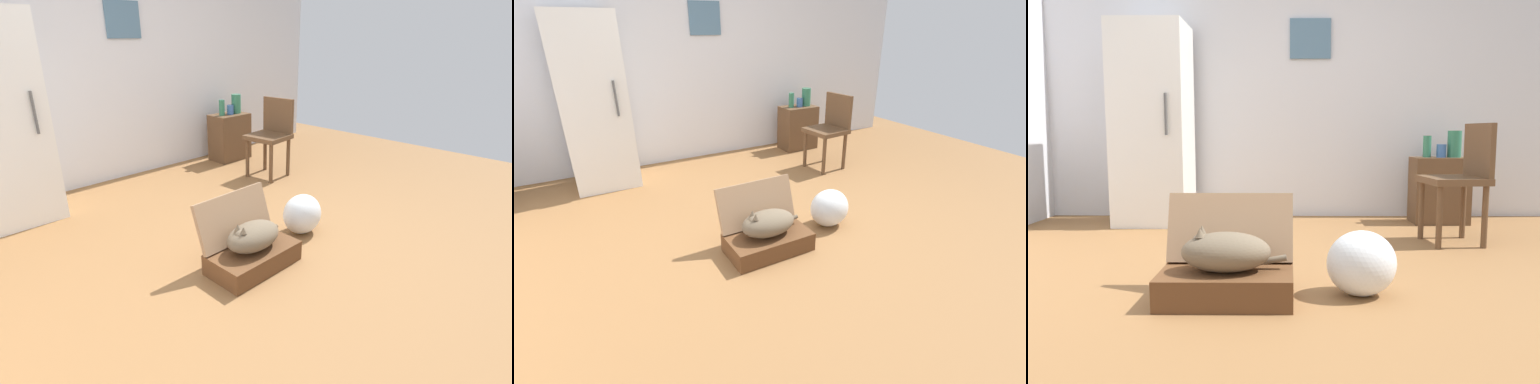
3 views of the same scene
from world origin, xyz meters
The scene contains 11 objects.
ground_plane centered at (0.00, 0.00, 0.00)m, with size 7.68×7.68×0.00m, color olive.
wall_back centered at (0.00, 2.26, 1.30)m, with size 6.40×0.15×2.60m.
suitcase_base centered at (-0.34, -0.30, 0.08)m, with size 0.66×0.37×0.15m, color brown.
suitcase_lid centered at (-0.34, -0.10, 0.33)m, with size 0.66×0.37×0.04m, color #9B7756.
cat centered at (-0.35, -0.30, 0.25)m, with size 0.52×0.28×0.22m.
plastic_bag_white centered at (0.34, -0.21, 0.17)m, with size 0.36×0.30×0.34m, color silver.
side_table centered at (1.36, 1.85, 0.30)m, with size 0.50×0.33×0.61m, color brown.
vase_tall centered at (1.23, 1.85, 0.71)m, with size 0.07×0.07×0.20m, color #2D7051.
vase_short centered at (1.48, 1.85, 0.73)m, with size 0.12×0.12×0.24m, color #2D7051.
vase_round centered at (1.36, 1.83, 0.67)m, with size 0.09×0.09×0.12m, color #38609E.
chair centered at (1.26, 1.00, 0.51)m, with size 0.47×0.47×0.90m.
Camera 1 is at (-2.10, -2.07, 1.58)m, focal length 27.82 mm.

